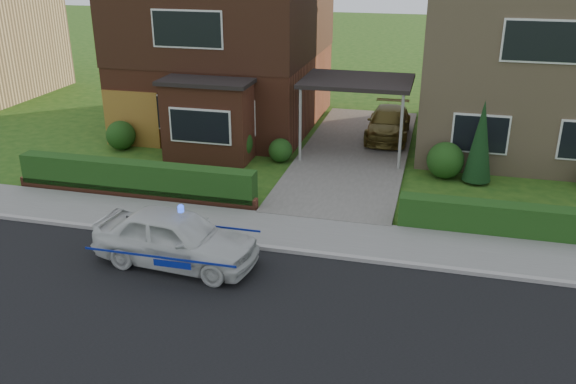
% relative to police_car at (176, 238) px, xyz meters
% --- Properties ---
extents(ground, '(120.00, 120.00, 0.00)m').
position_rel_police_car_xyz_m(ground, '(2.90, -1.87, -0.68)').
color(ground, '#1E4A13').
rests_on(ground, ground).
extents(road, '(60.00, 6.00, 0.02)m').
position_rel_police_car_xyz_m(road, '(2.90, -1.87, -0.68)').
color(road, black).
rests_on(road, ground).
extents(kerb, '(60.00, 0.16, 0.12)m').
position_rel_police_car_xyz_m(kerb, '(2.90, 1.18, -0.62)').
color(kerb, '#9E9993').
rests_on(kerb, ground).
extents(sidewalk, '(60.00, 2.00, 0.10)m').
position_rel_police_car_xyz_m(sidewalk, '(2.90, 2.23, -0.63)').
color(sidewalk, slate).
rests_on(sidewalk, ground).
extents(driveway, '(3.80, 12.00, 0.12)m').
position_rel_police_car_xyz_m(driveway, '(2.90, 9.13, -0.62)').
color(driveway, '#666059').
rests_on(driveway, ground).
extents(house_left, '(7.50, 9.53, 7.25)m').
position_rel_police_car_xyz_m(house_left, '(-2.88, 12.03, 3.14)').
color(house_left, brown).
rests_on(house_left, ground).
extents(house_right, '(7.50, 8.06, 7.25)m').
position_rel_police_car_xyz_m(house_right, '(8.70, 12.12, 2.99)').
color(house_right, tan).
rests_on(house_right, ground).
extents(carport_link, '(3.80, 3.00, 2.77)m').
position_rel_police_car_xyz_m(carport_link, '(2.90, 9.08, 1.98)').
color(carport_link, black).
rests_on(carport_link, ground).
extents(garage_door, '(2.20, 0.10, 2.10)m').
position_rel_police_car_xyz_m(garage_door, '(-5.35, 8.09, 0.37)').
color(garage_door, '#8C5C1E').
rests_on(garage_door, ground).
extents(dwarf_wall, '(7.70, 0.25, 0.36)m').
position_rel_police_car_xyz_m(dwarf_wall, '(-2.90, 3.43, -0.50)').
color(dwarf_wall, brown).
rests_on(dwarf_wall, ground).
extents(hedge_left, '(7.50, 0.55, 0.90)m').
position_rel_police_car_xyz_m(hedge_left, '(-2.90, 3.58, -0.68)').
color(hedge_left, '#193B12').
rests_on(hedge_left, ground).
extents(hedge_right, '(7.50, 0.55, 0.80)m').
position_rel_police_car_xyz_m(hedge_right, '(8.70, 3.48, -0.68)').
color(hedge_right, '#193B12').
rests_on(hedge_right, ground).
extents(shrub_left_far, '(1.08, 1.08, 1.08)m').
position_rel_police_car_xyz_m(shrub_left_far, '(-5.60, 7.63, -0.14)').
color(shrub_left_far, '#193B12').
rests_on(shrub_left_far, ground).
extents(shrub_left_mid, '(1.32, 1.32, 1.32)m').
position_rel_police_car_xyz_m(shrub_left_mid, '(-1.10, 7.43, -0.02)').
color(shrub_left_mid, '#193B12').
rests_on(shrub_left_mid, ground).
extents(shrub_left_near, '(0.84, 0.84, 0.84)m').
position_rel_police_car_xyz_m(shrub_left_near, '(0.50, 7.73, -0.26)').
color(shrub_left_near, '#193B12').
rests_on(shrub_left_near, ground).
extents(shrub_right_near, '(1.20, 1.20, 1.20)m').
position_rel_police_car_xyz_m(shrub_right_near, '(6.10, 7.53, -0.08)').
color(shrub_right_near, '#193B12').
rests_on(shrub_right_near, ground).
extents(conifer_a, '(0.90, 0.90, 2.60)m').
position_rel_police_car_xyz_m(conifer_a, '(7.10, 7.33, 0.62)').
color(conifer_a, black).
rests_on(conifer_a, ground).
extents(police_car, '(3.64, 4.08, 1.51)m').
position_rel_police_car_xyz_m(police_car, '(0.00, 0.00, 0.00)').
color(police_car, silver).
rests_on(police_car, ground).
extents(driveway_car, '(1.62, 3.89, 1.12)m').
position_rel_police_car_xyz_m(driveway_car, '(3.90, 11.22, 0.01)').
color(driveway_car, brown).
rests_on(driveway_car, driveway).
extents(potted_plant_a, '(0.37, 0.27, 0.66)m').
position_rel_police_car_xyz_m(potted_plant_a, '(-4.45, 4.85, -0.34)').
color(potted_plant_a, gray).
rests_on(potted_plant_a, ground).
extents(potted_plant_b, '(0.45, 0.40, 0.69)m').
position_rel_police_car_xyz_m(potted_plant_b, '(0.04, 4.79, -0.33)').
color(potted_plant_b, gray).
rests_on(potted_plant_b, ground).
extents(potted_plant_c, '(0.46, 0.46, 0.71)m').
position_rel_police_car_xyz_m(potted_plant_c, '(-2.64, 4.13, -0.32)').
color(potted_plant_c, gray).
rests_on(potted_plant_c, ground).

